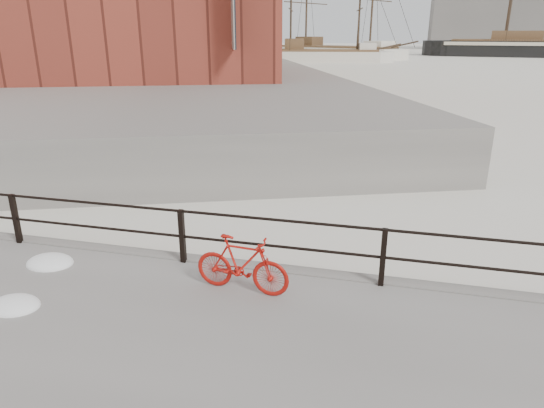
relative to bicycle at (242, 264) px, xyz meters
The scene contains 7 objects.
far_quay 80.58m from the bicycle, 115.23° to the left, with size 24.00×150.00×1.80m, color gray.
bicycle is the anchor object (origin of this frame).
schooner_mid 84.09m from the bicycle, 96.08° to the left, with size 29.90×12.65×21.42m, color silver, non-canonical shape.
schooner_left 69.36m from the bicycle, 97.38° to the left, with size 21.84×9.93×16.84m, color beige, non-canonical shape.
workboat_near 39.39m from the bicycle, 129.85° to the left, with size 11.94×3.98×7.00m, color black, non-canonical shape.
workboat_far 53.69m from the bicycle, 118.25° to the left, with size 10.33×3.57×7.00m, color black, non-canonical shape.
industrial_west 143.44m from the bicycle, 79.68° to the left, with size 32.00×18.00×18.00m, color gray.
Camera 1 is at (-3.51, -7.44, 4.28)m, focal length 32.00 mm.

